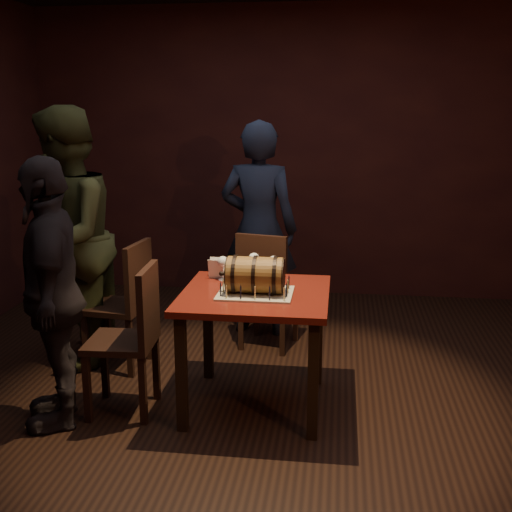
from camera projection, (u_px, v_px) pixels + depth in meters
name	position (u px, v px, depth m)	size (l,w,h in m)	color
room_shell	(251.00, 185.00, 3.85)	(5.04, 5.04, 2.80)	black
pub_table	(255.00, 309.00, 3.96)	(0.90, 0.90, 0.75)	#4E120D
cake_board	(255.00, 293.00, 3.89)	(0.45, 0.35, 0.01)	#A79F87
barrel_cake	(255.00, 275.00, 3.86)	(0.40, 0.24, 0.24)	brown
birthday_candles	(255.00, 286.00, 3.88)	(0.40, 0.30, 0.09)	#F4E991
wine_glass_left	(223.00, 263.00, 4.17)	(0.07, 0.07, 0.16)	silver
wine_glass_mid	(254.00, 259.00, 4.27)	(0.07, 0.07, 0.16)	silver
wine_glass_right	(274.00, 262.00, 4.18)	(0.07, 0.07, 0.16)	silver
pint_of_ale	(240.00, 273.00, 4.10)	(0.07, 0.07, 0.15)	silver
menu_card	(217.00, 269.00, 4.23)	(0.10, 0.05, 0.13)	white
chair_back	(266.00, 285.00, 4.92)	(0.48, 0.48, 0.93)	black
chair_left_rear	(127.00, 298.00, 4.58)	(0.44, 0.44, 0.93)	black
chair_left_front	(133.00, 332.00, 3.91)	(0.42, 0.42, 0.93)	black
person_back	(259.00, 229.00, 5.24)	(0.64, 0.42, 1.76)	#1A2034
person_left_rear	(66.00, 240.00, 4.55)	(0.91, 0.71, 1.87)	#393C1E
person_left_front	(52.00, 293.00, 3.73)	(0.94, 0.39, 1.60)	black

